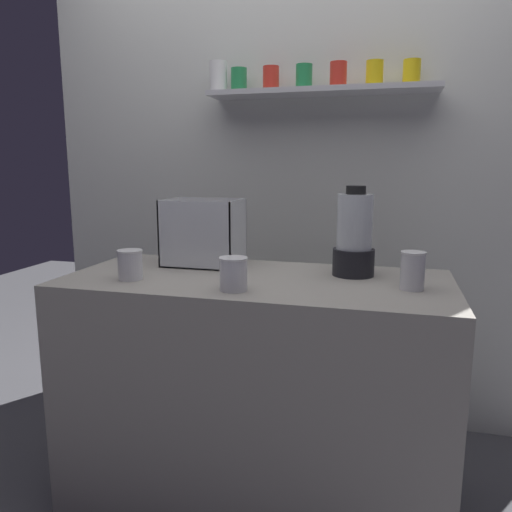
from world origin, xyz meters
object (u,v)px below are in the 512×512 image
blender_pitcher (354,238)px  juice_cup_carrot_left (234,276)px  juice_cup_pomegranate_middle (412,272)px  juice_cup_beet_far_left (130,267)px  carrot_display_bin (203,244)px

blender_pitcher → juice_cup_carrot_left: bearing=-137.7°
juice_cup_carrot_left → juice_cup_pomegranate_middle: size_ratio=0.87×
juice_cup_beet_far_left → carrot_display_bin: bearing=64.4°
juice_cup_beet_far_left → juice_cup_pomegranate_middle: size_ratio=0.84×
carrot_display_bin → juice_cup_pomegranate_middle: size_ratio=2.40×
juice_cup_carrot_left → juice_cup_pomegranate_middle: (0.57, 0.16, 0.01)m
carrot_display_bin → juice_cup_carrot_left: carrot_display_bin is taller
carrot_display_bin → blender_pitcher: bearing=-4.4°
blender_pitcher → juice_cup_beet_far_left: (-0.77, -0.28, -0.10)m
carrot_display_bin → juice_cup_pomegranate_middle: 0.85m
juice_cup_beet_far_left → juice_cup_pomegranate_middle: 0.98m
blender_pitcher → juice_cup_beet_far_left: blender_pitcher is taller
juice_cup_carrot_left → carrot_display_bin: bearing=123.6°
juice_cup_beet_far_left → juice_cup_carrot_left: bearing=-7.5°
carrot_display_bin → blender_pitcher: 0.62m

